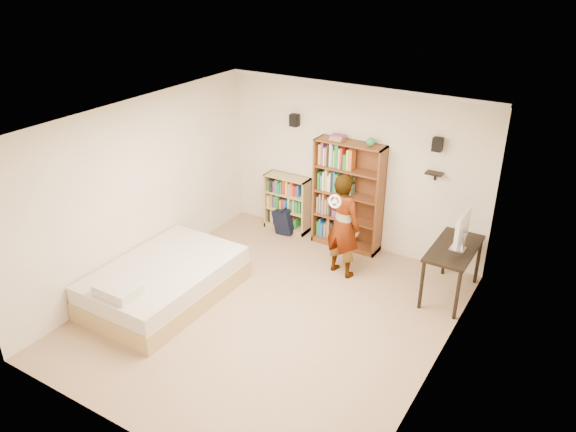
% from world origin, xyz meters
% --- Properties ---
extents(ground, '(4.50, 5.00, 0.01)m').
position_xyz_m(ground, '(0.00, 0.00, 0.00)').
color(ground, tan).
rests_on(ground, ground).
extents(room_shell, '(4.52, 5.02, 2.71)m').
position_xyz_m(room_shell, '(0.00, 0.00, 1.76)').
color(room_shell, white).
rests_on(room_shell, ground).
extents(crown_molding, '(4.50, 5.00, 0.06)m').
position_xyz_m(crown_molding, '(0.00, 0.00, 2.67)').
color(crown_molding, white).
rests_on(crown_molding, room_shell).
extents(speaker_left, '(0.14, 0.12, 0.20)m').
position_xyz_m(speaker_left, '(-1.05, 2.40, 2.00)').
color(speaker_left, black).
rests_on(speaker_left, room_shell).
extents(speaker_right, '(0.14, 0.12, 0.20)m').
position_xyz_m(speaker_right, '(1.35, 2.40, 2.00)').
color(speaker_right, black).
rests_on(speaker_right, room_shell).
extents(wall_shelf, '(0.25, 0.16, 0.02)m').
position_xyz_m(wall_shelf, '(1.35, 2.41, 1.55)').
color(wall_shelf, black).
rests_on(wall_shelf, room_shell).
extents(tall_bookshelf, '(1.15, 0.34, 1.82)m').
position_xyz_m(tall_bookshelf, '(0.01, 2.33, 0.91)').
color(tall_bookshelf, brown).
rests_on(tall_bookshelf, ground).
extents(low_bookshelf, '(0.80, 0.30, 1.01)m').
position_xyz_m(low_bookshelf, '(-1.16, 2.35, 0.50)').
color(low_bookshelf, tan).
rests_on(low_bookshelf, ground).
extents(computer_desk, '(0.58, 1.15, 0.79)m').
position_xyz_m(computer_desk, '(1.94, 1.76, 0.39)').
color(computer_desk, black).
rests_on(computer_desk, ground).
extents(imac, '(0.17, 0.57, 0.56)m').
position_xyz_m(imac, '(1.99, 1.72, 1.07)').
color(imac, silver).
rests_on(imac, computer_desk).
extents(daybed, '(1.44, 2.22, 0.65)m').
position_xyz_m(daybed, '(-1.51, -0.42, 0.33)').
color(daybed, beige).
rests_on(daybed, ground).
extents(person, '(0.67, 0.51, 1.64)m').
position_xyz_m(person, '(0.34, 1.50, 0.82)').
color(person, black).
rests_on(person, ground).
extents(wii_wheel, '(0.20, 0.08, 0.20)m').
position_xyz_m(wii_wheel, '(0.34, 1.19, 1.33)').
color(wii_wheel, silver).
rests_on(wii_wheel, person).
extents(navy_bag, '(0.34, 0.23, 0.45)m').
position_xyz_m(navy_bag, '(-1.12, 2.16, 0.23)').
color(navy_bag, black).
rests_on(navy_bag, ground).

